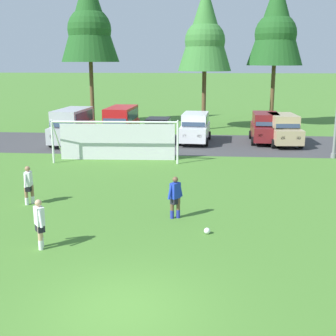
# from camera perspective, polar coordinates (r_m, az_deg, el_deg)

# --- Properties ---
(ground_plane) EXTENTS (400.00, 400.00, 0.00)m
(ground_plane) POSITION_cam_1_polar(r_m,az_deg,el_deg) (25.40, 0.24, 0.16)
(ground_plane) COLOR #477A2D
(parking_lot_strip) EXTENTS (52.00, 8.40, 0.01)m
(parking_lot_strip) POSITION_cam_1_polar(r_m,az_deg,el_deg) (32.51, 1.24, 3.12)
(parking_lot_strip) COLOR #3D3D3F
(parking_lot_strip) RESTS_ON ground
(soccer_ball) EXTENTS (0.22, 0.22, 0.22)m
(soccer_ball) POSITION_cam_1_polar(r_m,az_deg,el_deg) (15.76, 5.01, -7.99)
(soccer_ball) COLOR white
(soccer_ball) RESTS_ON ground
(soccer_goal) EXTENTS (7.50, 2.27, 2.57)m
(soccer_goal) POSITION_cam_1_polar(r_m,az_deg,el_deg) (26.96, -6.56, 3.65)
(soccer_goal) COLOR white
(soccer_goal) RESTS_ON ground
(player_striker_near) EXTENTS (0.33, 0.74, 1.64)m
(player_striker_near) POSITION_cam_1_polar(r_m,az_deg,el_deg) (19.51, -17.37, -2.11)
(player_striker_near) COLOR #936B4C
(player_striker_near) RESTS_ON ground
(player_midfield_center) EXTENTS (0.46, 0.68, 1.64)m
(player_midfield_center) POSITION_cam_1_polar(r_m,az_deg,el_deg) (14.87, -16.06, -6.90)
(player_midfield_center) COLOR tan
(player_midfield_center) RESTS_ON ground
(player_defender_far) EXTENTS (0.58, 0.58, 1.64)m
(player_defender_far) POSITION_cam_1_polar(r_m,az_deg,el_deg) (16.98, 0.93, -3.78)
(player_defender_far) COLOR brown
(player_defender_far) RESTS_ON ground
(parked_car_slot_far_left) EXTENTS (2.47, 4.93, 2.52)m
(parked_car_slot_far_left) POSITION_cam_1_polar(r_m,az_deg,el_deg) (32.96, -12.12, 5.32)
(parked_car_slot_far_left) COLOR #B2B2BC
(parked_car_slot_far_left) RESTS_ON ground
(parked_car_slot_left) EXTENTS (2.37, 4.89, 2.52)m
(parked_car_slot_left) POSITION_cam_1_polar(r_m,az_deg,el_deg) (33.81, -6.02, 5.75)
(parked_car_slot_left) COLOR red
(parked_car_slot_left) RESTS_ON ground
(parked_car_slot_center_left) EXTENTS (2.17, 4.27, 1.72)m
(parked_car_slot_center_left) POSITION_cam_1_polar(r_m,az_deg,el_deg) (33.47, -1.29, 4.94)
(parked_car_slot_center_left) COLOR black
(parked_car_slot_center_left) RESTS_ON ground
(parked_car_slot_center) EXTENTS (2.38, 4.72, 2.16)m
(parked_car_slot_center) POSITION_cam_1_polar(r_m,az_deg,el_deg) (32.90, 3.48, 5.18)
(parked_car_slot_center) COLOR silver
(parked_car_slot_center) RESTS_ON ground
(parked_car_slot_center_right) EXTENTS (2.28, 4.67, 2.16)m
(parked_car_slot_center_right) POSITION_cam_1_polar(r_m,az_deg,el_deg) (33.74, 12.33, 5.11)
(parked_car_slot_center_right) COLOR maroon
(parked_car_slot_center_right) RESTS_ON ground
(parked_car_slot_right) EXTENTS (2.35, 4.71, 2.16)m
(parked_car_slot_right) POSITION_cam_1_polar(r_m,az_deg,el_deg) (33.08, 14.47, 4.83)
(parked_car_slot_right) COLOR tan
(parked_car_slot_right) RESTS_ON ground
(tree_left_edge) EXTENTS (5.20, 5.20, 13.87)m
(tree_left_edge) POSITION_cam_1_polar(r_m,az_deg,el_deg) (42.48, -10.05, 18.29)
(tree_left_edge) COLOR brown
(tree_left_edge) RESTS_ON ground
(tree_mid_left) EXTENTS (4.53, 4.53, 12.09)m
(tree_mid_left) POSITION_cam_1_polar(r_m,az_deg,el_deg) (39.19, 4.76, 17.06)
(tree_mid_left) COLOR brown
(tree_mid_left) RESTS_ON ground
(tree_center_back) EXTENTS (4.93, 4.93, 13.15)m
(tree_center_back) POSITION_cam_1_polar(r_m,az_deg,el_deg) (42.37, 13.65, 17.47)
(tree_center_back) COLOR brown
(tree_center_back) RESTS_ON ground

